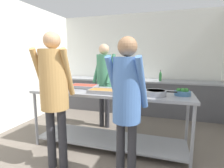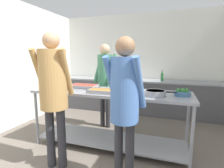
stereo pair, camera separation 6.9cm
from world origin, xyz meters
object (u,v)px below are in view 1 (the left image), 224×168
Objects in this scene: serving_tray_vegetables at (103,91)px; cook_behind_counter at (104,76)px; guest_serving_right at (127,96)px; serving_tray_greens at (57,86)px; plate_stack at (130,91)px; water_bottle at (160,76)px; serving_tray_roast at (83,86)px; guest_serving_left at (54,86)px; sauce_pan at (156,93)px; broccoli_bowl at (183,93)px.

cook_behind_counter is (-0.32, 0.92, 0.13)m from serving_tray_vegetables.
serving_tray_greens is at bearing 151.29° from guest_serving_right.
plate_stack is 0.99× the size of water_bottle.
serving_tray_vegetables is (0.95, -0.18, 0.00)m from serving_tray_greens.
serving_tray_roast and serving_tray_vegetables have the same top height.
serving_tray_vegetables is at bearing 52.39° from guest_serving_left.
water_bottle reaches higher than serving_tray_vegetables.
serving_tray_roast is at bearing 167.82° from sauce_pan.
plate_stack is at bearing -100.72° from water_bottle.
guest_serving_right is at bearing -95.40° from water_bottle.
broccoli_bowl reaches higher than serving_tray_roast.
guest_serving_right is at bearing -128.72° from broccoli_bowl.
plate_stack is at bearing 16.44° from serving_tray_vegetables.
serving_tray_vegetables is 0.25× the size of cook_behind_counter.
serving_tray_vegetables is 0.79m from guest_serving_right.
broccoli_bowl is 0.13× the size of guest_serving_left.
sauce_pan is 0.24× the size of guest_serving_left.
serving_tray_vegetables is 1.93× the size of broccoli_bowl.
guest_serving_right is (-0.63, -0.78, 0.08)m from broccoli_bowl.
guest_serving_right is (0.99, -0.92, 0.10)m from serving_tray_roast.
serving_tray_vegetables is 1.64× the size of plate_stack.
broccoli_bowl is 0.13× the size of guest_serving_right.
serving_tray_greens is 0.85× the size of sauce_pan.
guest_serving_right reaches higher than water_bottle.
serving_tray_greens is at bearing 179.75° from broccoli_bowl.
sauce_pan is (0.77, 0.04, 0.02)m from serving_tray_vegetables.
broccoli_bowl reaches higher than serving_tray_vegetables.
serving_tray_greens is at bearing 176.95° from plate_stack.
serving_tray_greens is 0.48m from serving_tray_roast.
serving_tray_roast is 1.62m from broccoli_bowl.
sauce_pan is at bearing -4.67° from serving_tray_greens.
guest_serving_right is (1.45, -0.79, 0.10)m from serving_tray_greens.
water_bottle is (0.25, 2.68, -0.05)m from guest_serving_right.
broccoli_bowl is (2.07, -0.01, 0.02)m from serving_tray_greens.
sauce_pan reaches higher than plate_stack.
serving_tray_vegetables is at bearing -163.56° from plate_stack.
serving_tray_greens is at bearing 175.33° from sauce_pan.
guest_serving_left is (-0.83, -0.69, 0.14)m from plate_stack.
broccoli_bowl is (0.36, 0.13, -0.00)m from sauce_pan.
plate_stack is 1.08m from guest_serving_left.
water_bottle is (1.07, 1.14, -0.09)m from cook_behind_counter.
serving_tray_roast is (0.46, 0.13, 0.00)m from serving_tray_greens.
broccoli_bowl is 1.63m from cook_behind_counter.
cook_behind_counter reaches higher than sauce_pan.
guest_serving_left is at bearing -56.45° from serving_tray_greens.
cook_behind_counter reaches higher than plate_stack.
plate_stack reaches higher than serving_tray_roast.
broccoli_bowl is 0.84× the size of water_bottle.
water_bottle is (1.70, 1.88, 0.05)m from serving_tray_greens.
serving_tray_roast is 1.11× the size of sauce_pan.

